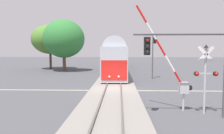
{
  "coord_description": "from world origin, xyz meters",
  "views": [
    {
      "loc": [
        0.57,
        -19.79,
        3.75
      ],
      "look_at": [
        -0.24,
        3.15,
        2.0
      ],
      "focal_mm": 33.83,
      "sensor_mm": 36.0,
      "label": 1
    }
  ],
  "objects_px": {
    "traffic_signal_near_right": "(198,51)",
    "pine_left_background": "(50,39)",
    "commuter_train": "(117,56)",
    "crossing_signal_mast": "(206,72)",
    "oak_behind_train": "(64,39)",
    "crossing_gate_near": "(178,77)",
    "traffic_signal_far_side": "(154,49)"
  },
  "relations": [
    {
      "from": "commuter_train",
      "to": "traffic_signal_near_right",
      "type": "bearing_deg",
      "value": -80.72
    },
    {
      "from": "commuter_train",
      "to": "crossing_signal_mast",
      "type": "height_order",
      "value": "commuter_train"
    },
    {
      "from": "crossing_signal_mast",
      "to": "traffic_signal_far_side",
      "type": "distance_m",
      "value": 16.08
    },
    {
      "from": "commuter_train",
      "to": "oak_behind_train",
      "type": "distance_m",
      "value": 10.61
    },
    {
      "from": "crossing_signal_mast",
      "to": "traffic_signal_far_side",
      "type": "relative_size",
      "value": 0.68
    },
    {
      "from": "commuter_train",
      "to": "pine_left_background",
      "type": "xyz_separation_m",
      "value": [
        -13.69,
        1.43,
        3.35
      ]
    },
    {
      "from": "traffic_signal_far_side",
      "to": "oak_behind_train",
      "type": "bearing_deg",
      "value": 145.29
    },
    {
      "from": "commuter_train",
      "to": "pine_left_background",
      "type": "relative_size",
      "value": 4.57
    },
    {
      "from": "pine_left_background",
      "to": "crossing_signal_mast",
      "type": "bearing_deg",
      "value": -57.8
    },
    {
      "from": "crossing_signal_mast",
      "to": "pine_left_background",
      "type": "relative_size",
      "value": 0.45
    },
    {
      "from": "crossing_signal_mast",
      "to": "pine_left_background",
      "type": "height_order",
      "value": "pine_left_background"
    },
    {
      "from": "crossing_gate_near",
      "to": "crossing_signal_mast",
      "type": "bearing_deg",
      "value": -27.91
    },
    {
      "from": "commuter_train",
      "to": "crossing_signal_mast",
      "type": "relative_size",
      "value": 10.1
    },
    {
      "from": "crossing_gate_near",
      "to": "crossing_signal_mast",
      "type": "distance_m",
      "value": 1.62
    },
    {
      "from": "traffic_signal_near_right",
      "to": "traffic_signal_far_side",
      "type": "relative_size",
      "value": 0.92
    },
    {
      "from": "commuter_train",
      "to": "oak_behind_train",
      "type": "xyz_separation_m",
      "value": [
        -9.67,
        -2.96,
        3.2
      ]
    },
    {
      "from": "traffic_signal_near_right",
      "to": "pine_left_background",
      "type": "distance_m",
      "value": 36.48
    },
    {
      "from": "crossing_gate_near",
      "to": "pine_left_background",
      "type": "distance_m",
      "value": 35.11
    },
    {
      "from": "traffic_signal_far_side",
      "to": "oak_behind_train",
      "type": "relative_size",
      "value": 0.64
    },
    {
      "from": "commuter_train",
      "to": "pine_left_background",
      "type": "bearing_deg",
      "value": 174.05
    },
    {
      "from": "traffic_signal_near_right",
      "to": "oak_behind_train",
      "type": "relative_size",
      "value": 0.58
    },
    {
      "from": "crossing_signal_mast",
      "to": "oak_behind_train",
      "type": "relative_size",
      "value": 0.43
    },
    {
      "from": "traffic_signal_near_right",
      "to": "crossing_gate_near",
      "type": "bearing_deg",
      "value": 115.28
    },
    {
      "from": "crossing_signal_mast",
      "to": "traffic_signal_near_right",
      "type": "distance_m",
      "value": 1.55
    },
    {
      "from": "crossing_gate_near",
      "to": "oak_behind_train",
      "type": "distance_m",
      "value": 29.33
    },
    {
      "from": "crossing_signal_mast",
      "to": "oak_behind_train",
      "type": "xyz_separation_m",
      "value": [
        -15.29,
        26.27,
        3.47
      ]
    },
    {
      "from": "crossing_signal_mast",
      "to": "oak_behind_train",
      "type": "bearing_deg",
      "value": 120.21
    },
    {
      "from": "commuter_train",
      "to": "traffic_signal_far_side",
      "type": "distance_m",
      "value": 14.25
    },
    {
      "from": "crossing_signal_mast",
      "to": "traffic_signal_near_right",
      "type": "relative_size",
      "value": 0.74
    },
    {
      "from": "commuter_train",
      "to": "traffic_signal_near_right",
      "type": "height_order",
      "value": "commuter_train"
    },
    {
      "from": "traffic_signal_far_side",
      "to": "traffic_signal_near_right",
      "type": "bearing_deg",
      "value": -90.93
    },
    {
      "from": "commuter_train",
      "to": "crossing_gate_near",
      "type": "height_order",
      "value": "crossing_gate_near"
    }
  ]
}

